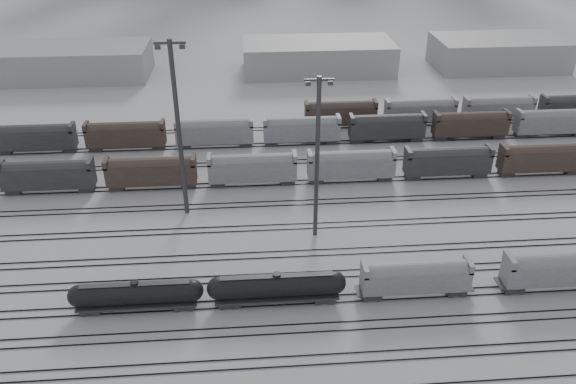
{
  "coord_description": "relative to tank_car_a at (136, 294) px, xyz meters",
  "views": [
    {
      "loc": [
        -9.45,
        -53.26,
        46.57
      ],
      "look_at": [
        -3.71,
        21.72,
        4.0
      ],
      "focal_mm": 35.0,
      "sensor_mm": 36.0,
      "label": 1
    }
  ],
  "objects": [
    {
      "name": "tank_car_a",
      "position": [
        0.0,
        0.0,
        0.0
      ],
      "size": [
        16.27,
        2.71,
        4.02
      ],
      "color": "#242427",
      "rests_on": "ground"
    },
    {
      "name": "tracks",
      "position": [
        23.76,
        16.5,
        -2.25
      ],
      "size": [
        220.0,
        71.5,
        0.16
      ],
      "color": "black",
      "rests_on": "ground"
    },
    {
      "name": "bg_string_near",
      "position": [
        31.76,
        31.0,
        0.47
      ],
      "size": [
        151.0,
        3.0,
        5.6
      ],
      "color": "gray",
      "rests_on": "ground"
    },
    {
      "name": "bg_string_far",
      "position": [
        59.26,
        55.0,
        0.47
      ],
      "size": [
        66.0,
        3.0,
        5.6
      ],
      "color": "#43332A",
      "rests_on": "ground"
    },
    {
      "name": "warehouse_left",
      "position": [
        -36.24,
        94.0,
        1.67
      ],
      "size": [
        50.0,
        18.0,
        8.0
      ],
      "primitive_type": "cube",
      "color": "gray",
      "rests_on": "ground"
    },
    {
      "name": "hopper_car_b",
      "position": [
        53.13,
        0.0,
        0.88
      ],
      "size": [
        14.53,
        2.89,
        5.2
      ],
      "color": "#242427",
      "rests_on": "ground"
    },
    {
      "name": "light_mast_c",
      "position": [
        23.62,
        14.73,
        10.53
      ],
      "size": [
        3.88,
        0.62,
        24.23
      ],
      "color": "#343437",
      "rests_on": "ground"
    },
    {
      "name": "warehouse_right",
      "position": [
        83.76,
        94.0,
        1.67
      ],
      "size": [
        35.0,
        18.0,
        8.0
      ],
      "primitive_type": "cube",
      "color": "gray",
      "rests_on": "ground"
    },
    {
      "name": "hopper_car_a",
      "position": [
        34.45,
        0.0,
        0.7
      ],
      "size": [
        13.69,
        2.72,
        4.89
      ],
      "color": "#242427",
      "rests_on": "ground"
    },
    {
      "name": "tank_car_b",
      "position": [
        17.09,
        0.0,
        0.13
      ],
      "size": [
        17.17,
        2.86,
        4.24
      ],
      "color": "#242427",
      "rests_on": "ground"
    },
    {
      "name": "ground",
      "position": [
        23.76,
        -1.0,
        -2.33
      ],
      "size": [
        900.0,
        900.0,
        0.0
      ],
      "primitive_type": "plane",
      "color": "silver",
      "rests_on": "ground"
    },
    {
      "name": "light_mast_b",
      "position": [
        4.15,
        22.47,
        12.2
      ],
      "size": [
        4.38,
        0.7,
        27.39
      ],
      "color": "#343437",
      "rests_on": "ground"
    },
    {
      "name": "bg_string_mid",
      "position": [
        41.76,
        47.0,
        0.47
      ],
      "size": [
        151.0,
        3.0,
        5.6
      ],
      "color": "#242427",
      "rests_on": "ground"
    },
    {
      "name": "warehouse_mid",
      "position": [
        33.76,
        94.0,
        1.67
      ],
      "size": [
        40.0,
        18.0,
        8.0
      ],
      "primitive_type": "cube",
      "color": "gray",
      "rests_on": "ground"
    }
  ]
}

